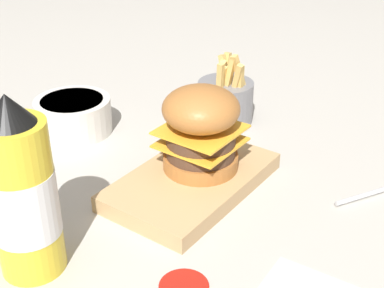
% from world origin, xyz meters
% --- Properties ---
extents(ground_plane, '(6.00, 6.00, 0.00)m').
position_xyz_m(ground_plane, '(0.00, 0.00, 0.00)').
color(ground_plane, '#B7B2A8').
extents(serving_board, '(0.26, 0.15, 0.02)m').
position_xyz_m(serving_board, '(0.01, 0.02, 0.01)').
color(serving_board, tan).
rests_on(serving_board, ground_plane).
extents(burger, '(0.11, 0.11, 0.13)m').
position_xyz_m(burger, '(0.03, 0.02, 0.09)').
color(burger, '#AD6B33').
rests_on(burger, serving_board).
extents(ketchup_bottle, '(0.08, 0.08, 0.22)m').
position_xyz_m(ketchup_bottle, '(-0.24, 0.07, 0.10)').
color(ketchup_bottle, yellow).
rests_on(ketchup_bottle, ground_plane).
extents(fries_basket, '(0.10, 0.10, 0.13)m').
position_xyz_m(fries_basket, '(0.23, 0.10, 0.04)').
color(fries_basket, slate).
rests_on(fries_basket, ground_plane).
extents(side_bowl, '(0.13, 0.13, 0.06)m').
position_xyz_m(side_bowl, '(0.04, 0.30, 0.03)').
color(side_bowl, silver).
rests_on(side_bowl, ground_plane).
extents(ketchup_puddle, '(0.06, 0.06, 0.00)m').
position_xyz_m(ketchup_puddle, '(-0.16, -0.09, 0.00)').
color(ketchup_puddle, '#B21E14').
rests_on(ketchup_puddle, ground_plane).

